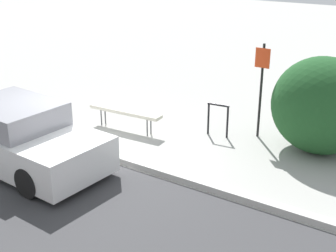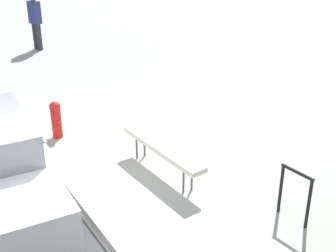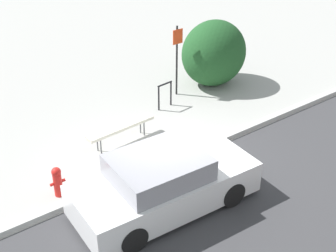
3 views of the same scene
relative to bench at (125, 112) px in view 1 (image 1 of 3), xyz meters
The scene contains 8 objects.
ground_plane 1.64m from the bench, 78.73° to the right, with size 60.00×60.00×0.00m, color #9E9E99.
curb 1.63m from the bench, 78.73° to the right, with size 60.00×0.20×0.13m.
bench is the anchor object (origin of this frame).
bike_rack 2.34m from the bench, 23.91° to the left, with size 0.55×0.11×0.83m.
sign_post 3.44m from the bench, 26.11° to the left, with size 0.36×0.08×2.30m.
fire_hydrant 2.56m from the bench, 155.39° to the right, with size 0.36×0.22×0.77m.
shrub_hedge 4.71m from the bench, 17.41° to the left, with size 2.25×1.93×2.19m.
parked_car_near 2.88m from the bench, 102.27° to the right, with size 4.16×1.93×1.36m.
Camera 1 is at (6.81, -7.03, 4.46)m, focal length 50.00 mm.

